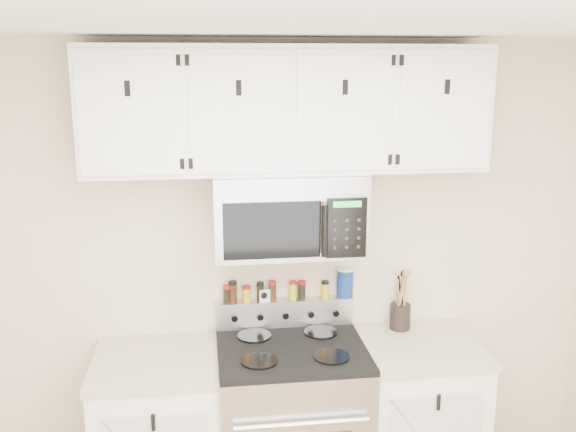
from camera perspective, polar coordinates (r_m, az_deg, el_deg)
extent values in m
cube|color=#BAAA8C|center=(3.55, -0.39, -4.98)|extent=(3.50, 0.01, 2.50)
cube|color=white|center=(1.65, 7.58, 17.51)|extent=(3.50, 3.50, 0.01)
cube|color=#B7B7BA|center=(3.60, 0.31, -18.62)|extent=(0.76, 0.65, 0.92)
cube|color=black|center=(3.37, 0.32, -11.78)|extent=(0.76, 0.65, 0.03)
cube|color=#B7B7BA|center=(3.60, -0.31, -8.55)|extent=(0.76, 0.08, 0.15)
cylinder|color=black|center=(3.21, -2.56, -12.76)|extent=(0.18, 0.18, 0.01)
cylinder|color=black|center=(3.26, 3.91, -12.37)|extent=(0.18, 0.18, 0.01)
cylinder|color=black|center=(3.48, -3.01, -10.59)|extent=(0.18, 0.18, 0.01)
cylinder|color=black|center=(3.53, 2.92, -10.27)|extent=(0.18, 0.18, 0.01)
cube|color=tan|center=(3.39, -11.64, -12.56)|extent=(0.64, 0.62, 0.04)
cube|color=white|center=(3.78, 11.20, -17.61)|extent=(0.62, 0.60, 0.88)
cube|color=tan|center=(3.56, 11.54, -11.25)|extent=(0.64, 0.62, 0.04)
cube|color=#9E9EA3|center=(3.27, 0.01, 0.33)|extent=(0.76, 0.38, 0.42)
cube|color=#B7B7BA|center=(3.04, 0.50, 2.61)|extent=(0.73, 0.01, 0.08)
cube|color=black|center=(3.08, -1.43, -1.29)|extent=(0.47, 0.01, 0.28)
cube|color=black|center=(3.14, 5.22, -1.06)|extent=(0.20, 0.01, 0.30)
cylinder|color=black|center=(3.08, 3.29, -1.31)|extent=(0.03, 0.03, 0.26)
cube|color=white|center=(3.22, -0.05, 9.48)|extent=(2.00, 0.33, 0.62)
cube|color=white|center=(3.04, -13.96, 8.85)|extent=(0.46, 0.01, 0.57)
cube|color=black|center=(3.02, -14.09, 10.95)|extent=(0.02, 0.01, 0.07)
cube|color=white|center=(3.02, -4.38, 9.19)|extent=(0.46, 0.01, 0.57)
cube|color=black|center=(3.01, -4.41, 11.29)|extent=(0.03, 0.01, 0.07)
cube|color=white|center=(3.09, 5.04, 9.27)|extent=(0.46, 0.01, 0.57)
cube|color=black|center=(3.08, 5.11, 11.33)|extent=(0.03, 0.01, 0.07)
cube|color=white|center=(3.24, 13.82, 9.13)|extent=(0.46, 0.01, 0.57)
cube|color=black|center=(3.22, 13.98, 11.09)|extent=(0.02, 0.01, 0.07)
cylinder|color=black|center=(3.68, 9.92, -8.80)|extent=(0.11, 0.11, 0.14)
cylinder|color=olive|center=(3.64, 9.99, -7.19)|extent=(0.01, 0.01, 0.27)
cylinder|color=olive|center=(3.63, 10.33, -7.08)|extent=(0.01, 0.01, 0.29)
cylinder|color=olive|center=(3.65, 9.65, -7.30)|extent=(0.01, 0.01, 0.25)
cylinder|color=black|center=(3.66, 10.04, -7.15)|extent=(0.01, 0.01, 0.26)
cylinder|color=olive|center=(3.62, 9.94, -7.24)|extent=(0.01, 0.01, 0.28)
cube|color=white|center=(3.54, -2.18, -7.00)|extent=(0.07, 0.06, 0.07)
cylinder|color=navy|center=(3.60, 5.09, -5.99)|extent=(0.09, 0.09, 0.16)
cylinder|color=white|center=(3.57, 5.12, -4.72)|extent=(0.09, 0.09, 0.01)
cylinder|color=black|center=(3.53, -5.43, -7.04)|extent=(0.04, 0.04, 0.08)
cylinder|color=#A61E0C|center=(3.51, -5.45, -6.30)|extent=(0.04, 0.04, 0.02)
cylinder|color=#3C1B0E|center=(3.53, -4.92, -6.84)|extent=(0.04, 0.04, 0.10)
cylinder|color=black|center=(3.51, -4.94, -5.93)|extent=(0.04, 0.04, 0.02)
cylinder|color=gold|center=(3.54, -3.69, -7.03)|extent=(0.04, 0.04, 0.07)
cylinder|color=#A70C1E|center=(3.52, -3.70, -6.36)|extent=(0.05, 0.05, 0.02)
cylinder|color=black|center=(3.54, -2.48, -6.85)|extent=(0.04, 0.04, 0.09)
cylinder|color=black|center=(3.52, -2.48, -6.04)|extent=(0.04, 0.04, 0.02)
cylinder|color=#38240D|center=(3.54, -1.39, -6.78)|extent=(0.04, 0.04, 0.09)
cylinder|color=#B60E14|center=(3.53, -1.40, -5.95)|extent=(0.04, 0.04, 0.02)
cylinder|color=yellow|center=(3.56, 0.43, -6.74)|extent=(0.04, 0.04, 0.09)
cylinder|color=#B40D15|center=(3.54, 0.43, -5.94)|extent=(0.04, 0.04, 0.02)
cylinder|color=black|center=(3.57, 1.23, -6.71)|extent=(0.04, 0.04, 0.09)
cylinder|color=#A5100C|center=(3.55, 1.24, -5.93)|extent=(0.04, 0.04, 0.02)
cylinder|color=gold|center=(3.59, 3.32, -6.64)|extent=(0.04, 0.04, 0.08)
cylinder|color=black|center=(3.57, 3.33, -5.91)|extent=(0.04, 0.04, 0.02)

